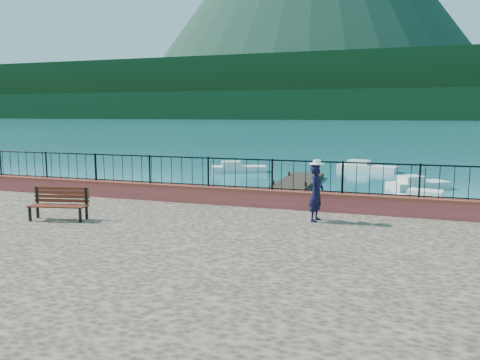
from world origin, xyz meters
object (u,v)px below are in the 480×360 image
Objects in this scene: boat_0 at (240,204)px; boat_3 at (239,166)px; person at (316,193)px; boat_1 at (440,200)px; boat_4 at (367,166)px; boat_2 at (419,182)px; park_bench at (59,210)px.

boat_3 is (-4.47, 13.24, 0.00)m from boat_0.
person is 0.39× the size of boat_1.
boat_1 is (8.12, 3.75, 0.00)m from boat_0.
boat_2 is at bearing -52.46° from boat_4.
boat_0 and boat_3 have the same top height.
boat_3 is 9.38m from boat_4.
park_bench is 7.29m from person.
person is at bearing -140.13° from boat_2.
boat_4 is (4.25, 16.69, 0.00)m from boat_0.
park_bench is 1.07× the size of person.
person is at bearing 5.60° from park_bench.
person is 20.72m from boat_3.
person reaches higher than boat_2.
park_bench is 0.41× the size of boat_4.
boat_2 is at bearing 46.87° from park_bench.
person is 22.30m from boat_4.
park_bench reaches higher than boat_0.
park_bench is 0.45× the size of boat_3.
park_bench is 21.04m from boat_3.
park_bench reaches higher than boat_2.
boat_0 is at bearing -89.67° from boat_4.
park_bench is at bearing 117.31° from person.
boat_1 is at bearing 30.82° from boat_0.
person is 7.09m from boat_0.
boat_3 and boat_4 have the same top height.
park_bench reaches higher than boat_4.
boat_0 is at bearing -142.46° from boat_1.
boat_2 is (3.34, 14.66, -1.60)m from person.
boat_3 is at bearing 155.74° from boat_1.
boat_1 is 15.77m from boat_3.
boat_2 is 0.90× the size of boat_3.
park_bench is at bearing -120.96° from boat_1.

